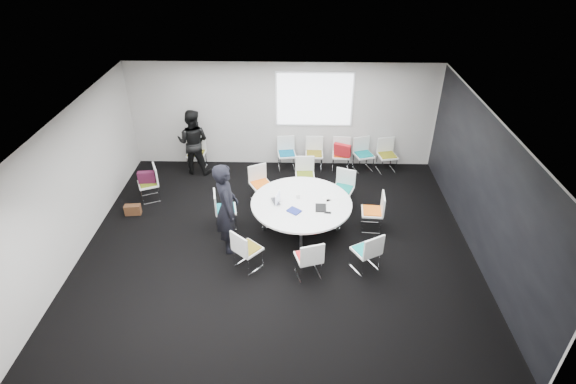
{
  "coord_description": "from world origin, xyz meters",
  "views": [
    {
      "loc": [
        0.39,
        -7.45,
        5.99
      ],
      "look_at": [
        0.2,
        0.4,
        1.0
      ],
      "focal_mm": 28.0,
      "sensor_mm": 36.0,
      "label": 1
    }
  ],
  "objects_px": {
    "chair_spare_left": "(150,189)",
    "person_main": "(227,208)",
    "maroon_bag": "(147,177)",
    "brown_bag": "(133,210)",
    "chair_back_c": "(341,160)",
    "chair_ring_e": "(226,216)",
    "conference_table": "(301,210)",
    "chair_back_d": "(363,160)",
    "chair_ring_f": "(248,256)",
    "chair_ring_d": "(261,190)",
    "person_back": "(193,142)",
    "chair_ring_h": "(366,257)",
    "chair_back_a": "(287,160)",
    "chair_back_b": "(314,160)",
    "chair_ring_a": "(372,218)",
    "chair_ring_g": "(308,264)",
    "chair_ring_c": "(305,182)",
    "cup": "(298,196)",
    "chair_person_back": "(197,159)",
    "chair_ring_b": "(342,195)",
    "chair_back_e": "(386,161)",
    "laptop": "(278,201)"
  },
  "relations": [
    {
      "from": "chair_ring_g",
      "to": "chair_back_c",
      "type": "relative_size",
      "value": 1.0
    },
    {
      "from": "chair_back_b",
      "to": "person_main",
      "type": "height_order",
      "value": "person_main"
    },
    {
      "from": "chair_ring_e",
      "to": "chair_ring_f",
      "type": "xyz_separation_m",
      "value": [
        0.62,
        -1.33,
        0.0
      ]
    },
    {
      "from": "chair_ring_c",
      "to": "person_back",
      "type": "xyz_separation_m",
      "value": [
        -2.89,
        0.93,
        0.6
      ]
    },
    {
      "from": "chair_ring_h",
      "to": "person_back",
      "type": "bearing_deg",
      "value": 107.25
    },
    {
      "from": "maroon_bag",
      "to": "brown_bag",
      "type": "bearing_deg",
      "value": -109.47
    },
    {
      "from": "chair_spare_left",
      "to": "chair_back_c",
      "type": "bearing_deg",
      "value": -95.85
    },
    {
      "from": "chair_ring_g",
      "to": "chair_ring_h",
      "type": "height_order",
      "value": "same"
    },
    {
      "from": "chair_ring_f",
      "to": "chair_ring_d",
      "type": "bearing_deg",
      "value": 129.25
    },
    {
      "from": "chair_spare_left",
      "to": "person_main",
      "type": "bearing_deg",
      "value": -153.74
    },
    {
      "from": "laptop",
      "to": "chair_ring_h",
      "type": "bearing_deg",
      "value": -145.39
    },
    {
      "from": "chair_ring_h",
      "to": "chair_back_c",
      "type": "relative_size",
      "value": 1.0
    },
    {
      "from": "chair_back_e",
      "to": "maroon_bag",
      "type": "bearing_deg",
      "value": 3.71
    },
    {
      "from": "person_main",
      "to": "chair_back_a",
      "type": "bearing_deg",
      "value": -32.11
    },
    {
      "from": "conference_table",
      "to": "chair_ring_g",
      "type": "xyz_separation_m",
      "value": [
        0.14,
        -1.44,
        -0.25
      ]
    },
    {
      "from": "chair_ring_g",
      "to": "brown_bag",
      "type": "distance_m",
      "value": 4.46
    },
    {
      "from": "conference_table",
      "to": "chair_back_a",
      "type": "relative_size",
      "value": 2.43
    },
    {
      "from": "chair_ring_f",
      "to": "chair_ring_g",
      "type": "xyz_separation_m",
      "value": [
        1.18,
        -0.22,
        0.0
      ]
    },
    {
      "from": "chair_ring_a",
      "to": "chair_ring_d",
      "type": "height_order",
      "value": "same"
    },
    {
      "from": "maroon_bag",
      "to": "chair_ring_e",
      "type": "bearing_deg",
      "value": -27.46
    },
    {
      "from": "chair_ring_h",
      "to": "chair_back_e",
      "type": "xyz_separation_m",
      "value": [
        1.03,
        3.92,
        0.0
      ]
    },
    {
      "from": "chair_back_d",
      "to": "person_main",
      "type": "height_order",
      "value": "person_main"
    },
    {
      "from": "chair_ring_b",
      "to": "chair_ring_g",
      "type": "xyz_separation_m",
      "value": [
        -0.84,
        -2.44,
        0.0
      ]
    },
    {
      "from": "chair_back_c",
      "to": "brown_bag",
      "type": "distance_m",
      "value": 5.4
    },
    {
      "from": "person_main",
      "to": "chair_ring_e",
      "type": "bearing_deg",
      "value": -0.25
    },
    {
      "from": "chair_ring_d",
      "to": "chair_back_c",
      "type": "bearing_deg",
      "value": -170.65
    },
    {
      "from": "chair_back_b",
      "to": "laptop",
      "type": "bearing_deg",
      "value": 73.35
    },
    {
      "from": "chair_ring_c",
      "to": "person_main",
      "type": "height_order",
      "value": "person_main"
    },
    {
      "from": "chair_ring_f",
      "to": "chair_spare_left",
      "type": "height_order",
      "value": "same"
    },
    {
      "from": "chair_ring_g",
      "to": "person_back",
      "type": "relative_size",
      "value": 0.5
    },
    {
      "from": "chair_back_e",
      "to": "chair_spare_left",
      "type": "relative_size",
      "value": 1.0
    },
    {
      "from": "conference_table",
      "to": "chair_spare_left",
      "type": "relative_size",
      "value": 2.43
    },
    {
      "from": "chair_back_b",
      "to": "brown_bag",
      "type": "distance_m",
      "value": 4.77
    },
    {
      "from": "chair_ring_c",
      "to": "cup",
      "type": "height_order",
      "value": "chair_ring_c"
    },
    {
      "from": "chair_person_back",
      "to": "person_main",
      "type": "height_order",
      "value": "person_main"
    },
    {
      "from": "chair_ring_h",
      "to": "person_main",
      "type": "bearing_deg",
      "value": 137.62
    },
    {
      "from": "chair_ring_h",
      "to": "maroon_bag",
      "type": "relative_size",
      "value": 2.2
    },
    {
      "from": "chair_back_d",
      "to": "maroon_bag",
      "type": "relative_size",
      "value": 2.2
    },
    {
      "from": "chair_ring_a",
      "to": "chair_back_b",
      "type": "distance_m",
      "value": 2.9
    },
    {
      "from": "person_main",
      "to": "chair_ring_d",
      "type": "bearing_deg",
      "value": -30.41
    },
    {
      "from": "brown_bag",
      "to": "chair_back_d",
      "type": "bearing_deg",
      "value": 21.93
    },
    {
      "from": "chair_ring_g",
      "to": "chair_spare_left",
      "type": "xyz_separation_m",
      "value": [
        -3.77,
        2.59,
        0.0
      ]
    },
    {
      "from": "chair_back_a",
      "to": "chair_spare_left",
      "type": "distance_m",
      "value": 3.61
    },
    {
      "from": "chair_ring_e",
      "to": "cup",
      "type": "xyz_separation_m",
      "value": [
        1.58,
        0.05,
        0.5
      ]
    },
    {
      "from": "chair_ring_a",
      "to": "chair_person_back",
      "type": "height_order",
      "value": "same"
    },
    {
      "from": "cup",
      "to": "chair_ring_d",
      "type": "bearing_deg",
      "value": 131.3
    },
    {
      "from": "chair_ring_f",
      "to": "conference_table",
      "type": "bearing_deg",
      "value": 90.8
    },
    {
      "from": "chair_ring_b",
      "to": "chair_ring_c",
      "type": "bearing_deg",
      "value": -13.07
    },
    {
      "from": "cup",
      "to": "chair_person_back",
      "type": "bearing_deg",
      "value": 137.06
    },
    {
      "from": "conference_table",
      "to": "person_back",
      "type": "xyz_separation_m",
      "value": [
        -2.8,
        2.53,
        0.34
      ]
    }
  ]
}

